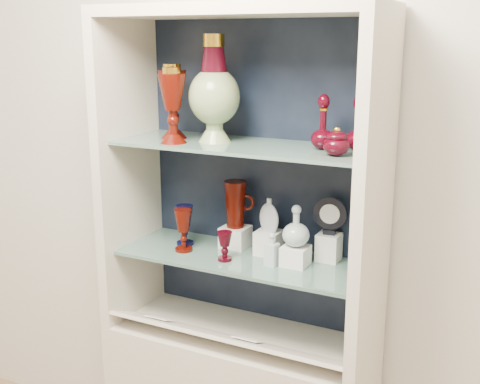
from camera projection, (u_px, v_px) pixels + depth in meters
The scene contains 28 objects.
wall_back at pixel (266, 154), 2.30m from camera, with size 3.50×0.02×2.80m, color silver.
cabinet_back_panel at pixel (262, 175), 2.30m from camera, with size 0.98×0.02×1.15m, color black.
cabinet_side_left at pixel (130, 172), 2.34m from camera, with size 0.04×0.40×1.15m, color beige.
cabinet_side_right at pixel (374, 201), 1.92m from camera, with size 0.04×0.40×1.15m, color beige.
cabinet_top_cap at pixel (240, 10), 1.98m from camera, with size 1.00×0.40×0.04m, color beige.
shelf_lower at pixel (242, 258), 2.22m from camera, with size 0.92×0.34×0.01m, color slate.
shelf_upper at pixel (243, 146), 2.11m from camera, with size 0.92×0.34×0.01m, color slate.
label_ledge at pixel (226, 338), 2.17m from camera, with size 0.92×0.18×0.01m, color beige.
label_card_0 at pixel (160, 318), 2.29m from camera, with size 0.10×0.07×0.00m, color white.
label_card_1 at pixel (248, 339), 2.13m from camera, with size 0.10×0.07×0.00m, color white.
pedestal_lamp_left at pixel (173, 106), 2.10m from camera, with size 0.10×0.10×0.26m, color #4D0E06, non-canonical shape.
pedestal_lamp_right at pixel (173, 101), 2.20m from camera, with size 0.10×0.10×0.27m, color #4D0E06, non-canonical shape.
enamel_urn at pixel (214, 89), 2.11m from camera, with size 0.18×0.18×0.38m, color #0B4818, non-canonical shape.
ruby_decanter_a at pixel (323, 119), 1.99m from camera, with size 0.08×0.08×0.21m, color #3E020E, non-canonical shape.
ruby_decanter_b at pixel (359, 122), 1.96m from camera, with size 0.08×0.08×0.19m, color #3E020E, non-canonical shape.
lidded_bowl at pixel (337, 141), 1.89m from camera, with size 0.08×0.08×0.10m, color #3E020E, non-canonical shape.
cobalt_goblet at pixel (185, 225), 2.33m from camera, with size 0.07×0.07×0.16m, color #090A3D, non-canonical shape.
ruby_goblet_tall at pixel (183, 230), 2.26m from camera, with size 0.07×0.07×0.16m, color #4D0E06, non-canonical shape.
ruby_goblet_small at pixel (225, 246), 2.16m from camera, with size 0.06×0.06×0.11m, color #3E020E, non-canonical shape.
riser_ruby_pitcher at pixel (235, 237), 2.31m from camera, with size 0.10×0.10×0.08m, color silver.
ruby_pitcher at pixel (235, 204), 2.28m from camera, with size 0.13×0.09×0.18m, color #4D0E06, non-canonical shape.
clear_square_bottle at pixel (272, 249), 2.11m from camera, with size 0.04×0.04×0.12m, color #9FB4BA, non-canonical shape.
riser_flat_flask at pixel (269, 243), 2.23m from camera, with size 0.09×0.09×0.09m, color silver.
flat_flask at pixel (269, 214), 2.20m from camera, with size 0.09×0.04×0.13m, color #AFBAC3, non-canonical shape.
riser_clear_round_decanter at pixel (295, 256), 2.12m from camera, with size 0.09×0.09×0.07m, color silver.
clear_round_decanter at pixel (296, 227), 2.10m from camera, with size 0.10×0.10×0.14m, color #9FB4BA, non-canonical shape.
riser_cameo_medallion at pixel (329, 247), 2.17m from camera, with size 0.08×0.08×0.10m, color silver.
cameo_medallion at pixel (330, 215), 2.14m from camera, with size 0.12×0.04×0.14m, color black, non-canonical shape.
Camera 1 is at (0.92, -0.32, 1.83)m, focal length 45.00 mm.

